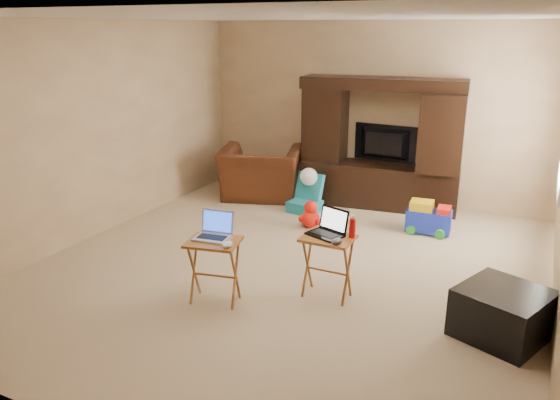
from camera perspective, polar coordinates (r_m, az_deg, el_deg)
The scene contains 19 objects.
floor at distance 5.77m, azimuth 0.88°, elevation -7.05°, with size 5.50×5.50×0.00m, color tan.
ceiling at distance 5.24m, azimuth 1.02°, elevation 18.63°, with size 5.50×5.50×0.00m, color silver.
wall_back at distance 7.90m, azimuth 9.59°, elevation 8.96°, with size 5.00×5.00×0.00m, color tan.
wall_front at distance 3.21m, azimuth -20.58°, elevation -4.74°, with size 5.00×5.00×0.00m, color tan.
wall_left at distance 6.80m, azimuth -18.62°, elevation 6.90°, with size 5.50×5.50×0.00m, color tan.
entertainment_center at distance 7.62m, azimuth 10.41°, elevation 5.82°, with size 2.17×0.54×1.77m, color black.
television at distance 7.78m, azimuth 10.73°, elevation 5.77°, with size 0.90×0.12×0.52m, color black.
recliner at distance 7.99m, azimuth -2.00°, elevation 2.84°, with size 1.14×0.99×0.74m, color #46210F.
child_rocker at distance 7.39m, azimuth 2.62°, elevation 0.71°, with size 0.39×0.45×0.52m, color #187889, non-canonical shape.
plush_toy at distance 6.82m, azimuth 3.22°, elevation -1.48°, with size 0.32×0.27×0.36m, color red, non-canonical shape.
push_toy at distance 6.88m, azimuth 15.29°, elevation -1.74°, with size 0.54×0.38×0.40m, color #1628B4, non-canonical shape.
ottoman at distance 4.84m, azimuth 22.21°, elevation -10.90°, with size 0.63×0.63×0.41m, color black.
tray_table_left at distance 5.01m, azimuth -6.87°, elevation -7.42°, with size 0.46×0.37×0.60m, color #AA5D29.
tray_table_right at distance 5.08m, azimuth 4.96°, elevation -6.99°, with size 0.46×0.37×0.59m, color #995525.
laptop_left at distance 4.89m, azimuth -7.15°, elevation -2.77°, with size 0.31×0.26×0.24m, color #ACABB0.
laptop_right at distance 4.95m, azimuth 4.74°, elevation -2.43°, with size 0.31×0.26×0.24m, color black.
mouse_left at distance 4.73m, azimuth -5.53°, elevation -4.65°, with size 0.08×0.12×0.05m, color silver.
mouse_right at distance 4.81m, azimuth 5.98°, elevation -4.31°, with size 0.08×0.12×0.05m, color #404045.
water_bottle at distance 4.94m, azimuth 7.57°, elevation -2.93°, with size 0.06×0.06×0.18m, color red.
Camera 1 is at (2.23, -4.74, 2.41)m, focal length 35.00 mm.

